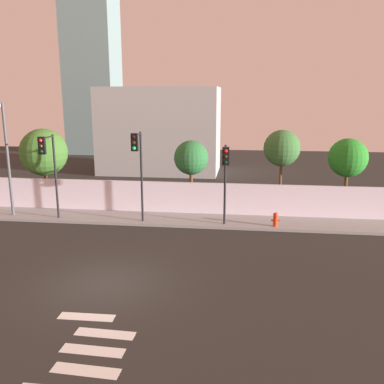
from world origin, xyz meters
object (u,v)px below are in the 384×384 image
(traffic_light_right, at_px, (138,158))
(traffic_light_left, at_px, (225,168))
(street_lamp_curbside, at_px, (6,150))
(traffic_light_center, at_px, (48,159))
(roadside_tree_leftmost, at_px, (44,152))
(fire_hydrant, at_px, (275,219))
(roadside_tree_midright, at_px, (282,148))
(roadside_tree_midleft, at_px, (191,158))
(roadside_tree_rightmost, at_px, (348,158))

(traffic_light_right, bearing_deg, traffic_light_left, -0.28)
(traffic_light_left, relative_size, street_lamp_curbside, 0.66)
(traffic_light_left, height_order, traffic_light_right, traffic_light_right)
(traffic_light_center, height_order, street_lamp_curbside, street_lamp_curbside)
(traffic_light_left, relative_size, roadside_tree_leftmost, 0.87)
(traffic_light_left, relative_size, traffic_light_right, 0.87)
(street_lamp_curbside, distance_m, roadside_tree_leftmost, 3.28)
(fire_hydrant, bearing_deg, traffic_light_right, -176.70)
(traffic_light_center, height_order, roadside_tree_midright, roadside_tree_midright)
(traffic_light_center, distance_m, roadside_tree_leftmost, 4.47)
(traffic_light_right, height_order, roadside_tree_midleft, traffic_light_right)
(traffic_light_left, bearing_deg, roadside_tree_rightmost, 28.32)
(fire_hydrant, relative_size, roadside_tree_leftmost, 0.15)
(roadside_tree_midright, bearing_deg, fire_hydrant, -97.76)
(roadside_tree_midleft, bearing_deg, fire_hydrant, -33.64)
(traffic_light_center, xyz_separation_m, roadside_tree_leftmost, (-2.20, 3.89, -0.18))
(traffic_light_center, bearing_deg, roadside_tree_leftmost, 119.46)
(traffic_light_center, bearing_deg, traffic_light_right, 2.78)
(roadside_tree_midleft, xyz_separation_m, roadside_tree_midright, (5.31, 0.00, 0.66))
(roadside_tree_midright, bearing_deg, traffic_light_left, -130.04)
(traffic_light_right, xyz_separation_m, street_lamp_curbside, (-7.57, 0.48, 0.26))
(street_lamp_curbside, bearing_deg, roadside_tree_rightmost, 9.53)
(traffic_light_center, xyz_separation_m, street_lamp_curbside, (-2.78, 0.71, 0.37))
(traffic_light_left, distance_m, roadside_tree_leftmost, 12.09)
(traffic_light_left, relative_size, roadside_tree_midright, 0.86)
(traffic_light_left, height_order, street_lamp_curbside, street_lamp_curbside)
(traffic_light_right, height_order, fire_hydrant, traffic_light_right)
(traffic_light_left, xyz_separation_m, roadside_tree_leftmost, (-11.52, 3.68, 0.14))
(traffic_light_right, distance_m, roadside_tree_midright, 8.46)
(roadside_tree_midright, distance_m, roadside_tree_rightmost, 3.77)
(fire_hydrant, relative_size, roadside_tree_midleft, 0.18)
(traffic_light_center, distance_m, traffic_light_right, 4.79)
(roadside_tree_leftmost, height_order, roadside_tree_midright, roadside_tree_midright)
(traffic_light_right, relative_size, roadside_tree_rightmost, 1.08)
(traffic_light_left, height_order, roadside_tree_midright, roadside_tree_midright)
(traffic_light_center, relative_size, roadside_tree_leftmost, 0.96)
(fire_hydrant, bearing_deg, traffic_light_left, -170.65)
(fire_hydrant, xyz_separation_m, roadside_tree_leftmost, (-14.17, 3.24, 2.83))
(traffic_light_center, distance_m, roadside_tree_rightmost, 16.61)
(traffic_light_center, relative_size, traffic_light_right, 0.96)
(roadside_tree_midleft, bearing_deg, traffic_light_right, -122.38)
(roadside_tree_leftmost, distance_m, roadside_tree_midright, 14.62)
(fire_hydrant, bearing_deg, street_lamp_curbside, 179.76)
(roadside_tree_leftmost, bearing_deg, roadside_tree_midright, -0.00)
(fire_hydrant, xyz_separation_m, roadside_tree_rightmost, (4.18, 3.24, 2.81))
(traffic_light_right, xyz_separation_m, roadside_tree_midleft, (2.32, 3.65, -0.48))
(traffic_light_center, xyz_separation_m, roadside_tree_midleft, (7.10, 3.89, -0.37))
(traffic_light_center, xyz_separation_m, roadside_tree_midright, (12.41, 3.89, 0.29))
(traffic_light_right, distance_m, fire_hydrant, 7.85)
(fire_hydrant, xyz_separation_m, roadside_tree_midright, (0.44, 3.24, 3.31))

